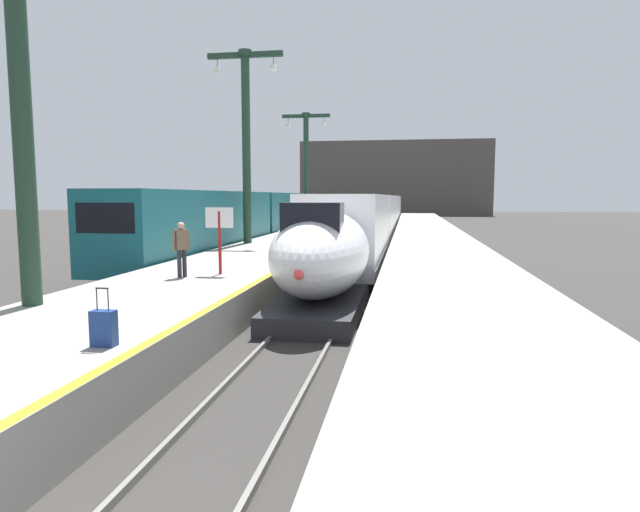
# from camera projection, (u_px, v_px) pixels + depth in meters

# --- Properties ---
(platform_left) EXTENTS (4.80, 110.00, 1.05)m
(platform_left) POSITION_uv_depth(u_px,v_px,m) (278.00, 255.00, 28.15)
(platform_left) COLOR gray
(platform_left) RESTS_ON ground
(platform_right) EXTENTS (4.80, 110.00, 1.05)m
(platform_right) POSITION_uv_depth(u_px,v_px,m) (438.00, 257.00, 26.87)
(platform_right) COLOR gray
(platform_right) RESTS_ON ground
(platform_left_safety_stripe) EXTENTS (0.20, 107.80, 0.01)m
(platform_left_safety_stripe) POSITION_uv_depth(u_px,v_px,m) (322.00, 245.00, 27.73)
(platform_left_safety_stripe) COLOR yellow
(platform_left_safety_stripe) RESTS_ON platform_left
(rail_main_left) EXTENTS (0.08, 110.00, 0.12)m
(rail_main_left) POSITION_uv_depth(u_px,v_px,m) (347.00, 259.00, 30.38)
(rail_main_left) COLOR slate
(rail_main_left) RESTS_ON ground
(rail_main_right) EXTENTS (0.08, 110.00, 0.12)m
(rail_main_right) POSITION_uv_depth(u_px,v_px,m) (374.00, 259.00, 30.14)
(rail_main_right) COLOR slate
(rail_main_right) RESTS_ON ground
(rail_secondary_left) EXTENTS (0.08, 110.00, 0.12)m
(rail_secondary_left) POSITION_uv_depth(u_px,v_px,m) (209.00, 256.00, 31.65)
(rail_secondary_left) COLOR slate
(rail_secondary_left) RESTS_ON ground
(rail_secondary_right) EXTENTS (0.08, 110.00, 0.12)m
(rail_secondary_right) POSITION_uv_depth(u_px,v_px,m) (234.00, 257.00, 31.42)
(rail_secondary_right) COLOR slate
(rail_secondary_right) RESTS_ON ground
(highspeed_train_main) EXTENTS (2.92, 75.68, 3.60)m
(highspeed_train_main) POSITION_uv_depth(u_px,v_px,m) (379.00, 214.00, 49.16)
(highspeed_train_main) COLOR silver
(highspeed_train_main) RESTS_ON ground
(regional_train_adjacent) EXTENTS (2.85, 36.60, 3.80)m
(regional_train_adjacent) POSITION_uv_depth(u_px,v_px,m) (250.00, 217.00, 37.21)
(regional_train_adjacent) COLOR #145660
(regional_train_adjacent) RESTS_ON ground
(station_column_mid) EXTENTS (4.00, 0.68, 10.26)m
(station_column_mid) POSITION_uv_depth(u_px,v_px,m) (17.00, 28.00, 11.76)
(station_column_mid) COLOR #1E3828
(station_column_mid) RESTS_ON platform_left
(station_column_far) EXTENTS (4.00, 0.68, 9.97)m
(station_column_far) POSITION_uv_depth(u_px,v_px,m) (246.00, 130.00, 28.47)
(station_column_far) COLOR #1E3828
(station_column_far) RESTS_ON platform_left
(station_column_distant) EXTENTS (4.00, 0.68, 9.34)m
(station_column_distant) POSITION_uv_depth(u_px,v_px,m) (306.00, 159.00, 45.30)
(station_column_distant) COLOR #1E3828
(station_column_distant) RESTS_ON platform_left
(passenger_mid_platform) EXTENTS (0.41, 0.46, 1.69)m
(passenger_mid_platform) POSITION_uv_depth(u_px,v_px,m) (181.00, 245.00, 16.59)
(passenger_mid_platform) COLOR #23232D
(passenger_mid_platform) RESTS_ON platform_left
(rolling_suitcase) EXTENTS (0.40, 0.22, 0.98)m
(rolling_suitcase) POSITION_uv_depth(u_px,v_px,m) (104.00, 328.00, 8.97)
(rolling_suitcase) COLOR navy
(rolling_suitcase) RESTS_ON platform_left
(departure_info_board) EXTENTS (0.90, 0.10, 2.12)m
(departure_info_board) POSITION_uv_depth(u_px,v_px,m) (219.00, 227.00, 17.22)
(departure_info_board) COLOR maroon
(departure_info_board) RESTS_ON platform_left
(terminus_back_wall) EXTENTS (36.00, 2.00, 14.00)m
(terminus_back_wall) POSITION_uv_depth(u_px,v_px,m) (395.00, 178.00, 102.63)
(terminus_back_wall) COLOR #4C4742
(terminus_back_wall) RESTS_ON ground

